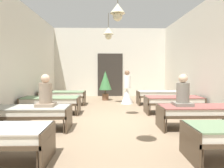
% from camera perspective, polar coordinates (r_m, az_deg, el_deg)
% --- Properties ---
extents(ground_plane, '(6.84, 12.45, 0.10)m').
position_cam_1_polar(ground_plane, '(6.42, 0.41, -10.01)').
color(ground_plane, '#8C755B').
extents(room_shell, '(6.64, 12.05, 3.82)m').
position_cam_1_polar(room_shell, '(7.59, 0.08, 7.06)').
color(room_shell, silver).
rests_on(room_shell, ground).
extents(bed_left_row_1, '(1.90, 0.84, 0.57)m').
position_cam_1_polar(bed_left_row_1, '(5.69, -20.70, -7.00)').
color(bed_left_row_1, '#473828').
rests_on(bed_left_row_1, ground).
extents(bed_right_row_1, '(1.90, 0.84, 0.57)m').
position_cam_1_polar(bed_right_row_1, '(5.84, 21.61, -6.75)').
color(bed_right_row_1, '#473828').
rests_on(bed_right_row_1, ground).
extents(bed_left_row_2, '(1.90, 0.84, 0.57)m').
position_cam_1_polar(bed_left_row_2, '(7.49, -15.91, -4.36)').
color(bed_left_row_2, '#473828').
rests_on(bed_left_row_2, ground).
extents(bed_right_row_2, '(1.90, 0.84, 0.57)m').
position_cam_1_polar(bed_right_row_2, '(7.60, 15.98, -4.25)').
color(bed_right_row_2, '#473828').
rests_on(bed_right_row_2, ground).
extents(bed_left_row_3, '(1.90, 0.84, 0.57)m').
position_cam_1_polar(bed_left_row_3, '(9.33, -13.00, -2.74)').
color(bed_left_row_3, '#473828').
rests_on(bed_left_row_3, ground).
extents(bed_right_row_3, '(1.90, 0.84, 0.57)m').
position_cam_1_polar(bed_right_row_3, '(9.42, 12.51, -2.67)').
color(bed_right_row_3, '#473828').
rests_on(bed_right_row_3, ground).
extents(nurse_near_aisle, '(0.52, 0.52, 1.49)m').
position_cam_1_polar(nurse_near_aisle, '(9.41, 4.01, -2.05)').
color(nurse_near_aisle, white).
rests_on(nurse_near_aisle, ground).
extents(patient_seated_primary, '(0.44, 0.44, 0.80)m').
position_cam_1_polar(patient_seated_primary, '(5.70, 18.29, -2.57)').
color(patient_seated_primary, slate).
rests_on(patient_seated_primary, bed_right_row_1).
extents(patient_seated_secondary, '(0.44, 0.44, 0.80)m').
position_cam_1_polar(patient_seated_secondary, '(5.58, -17.21, -2.67)').
color(patient_seated_secondary, gray).
rests_on(patient_seated_secondary, bed_left_row_1).
extents(potted_plant, '(0.60, 0.60, 1.43)m').
position_cam_1_polar(potted_plant, '(10.45, -1.78, 0.60)').
color(potted_plant, brown).
rests_on(potted_plant, ground).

